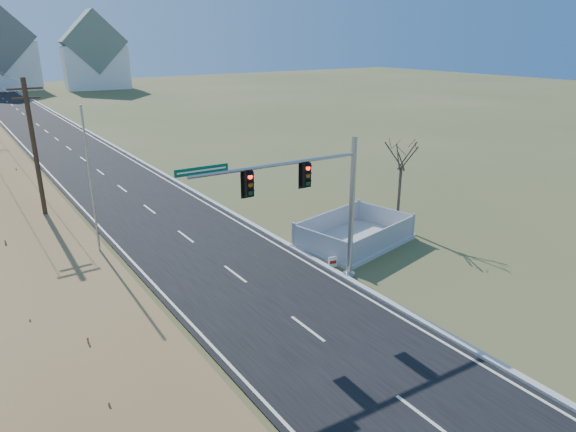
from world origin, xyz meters
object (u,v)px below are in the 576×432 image
object	(u,v)px
traffic_signal_mast	(319,199)
bare_tree	(402,153)
flagpole	(95,211)
fence_enclosure	(354,239)
open_sign	(333,262)

from	to	relation	value
traffic_signal_mast	bare_tree	size ratio (longest dim) A/B	1.51
flagpole	fence_enclosure	bearing A→B (deg)	-16.68
traffic_signal_mast	bare_tree	world-z (taller)	traffic_signal_mast
open_sign	traffic_signal_mast	bearing A→B (deg)	-133.38
fence_enclosure	bare_tree	bearing A→B (deg)	-5.03
traffic_signal_mast	fence_enclosure	distance (m)	6.98
flagpole	bare_tree	bearing A→B (deg)	-11.49
open_sign	flagpole	bearing A→B (deg)	164.71
open_sign	bare_tree	bearing A→B (deg)	33.36
fence_enclosure	traffic_signal_mast	bearing A→B (deg)	-160.44
traffic_signal_mast	flagpole	distance (m)	10.59
fence_enclosure	flagpole	bearing A→B (deg)	151.41
traffic_signal_mast	fence_enclosure	size ratio (longest dim) A/B	1.25
flagpole	traffic_signal_mast	bearing A→B (deg)	-40.59
flagpole	bare_tree	distance (m)	17.13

